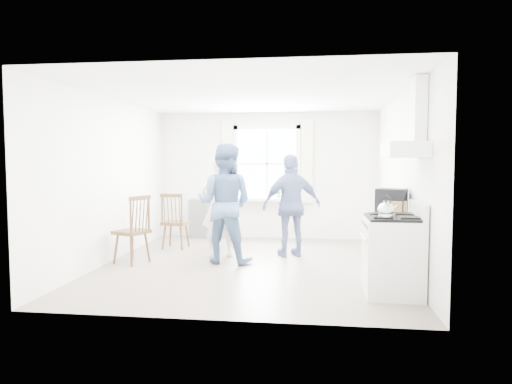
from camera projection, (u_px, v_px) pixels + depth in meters
name	position (u px, v px, depth m)	size (l,w,h in m)	color
room_shell	(251.00, 181.00, 7.00)	(4.62, 5.12, 2.64)	gray
window_assembly	(267.00, 168.00, 9.41)	(1.88, 0.24, 1.70)	white
range_hood	(409.00, 136.00, 5.36)	(0.45, 0.76, 0.94)	white
shelf_unit	(200.00, 219.00, 9.54)	(0.40, 0.30, 0.80)	slate
gas_stove	(393.00, 255.00, 5.48)	(0.68, 0.76, 1.12)	silver
kettle	(386.00, 210.00, 5.26)	(0.19, 0.19, 0.26)	silver
low_cabinet	(389.00, 247.00, 6.17)	(0.50, 0.55, 0.90)	white
stereo_stack	(392.00, 201.00, 6.15)	(0.47, 0.45, 0.34)	black
cardboard_box	(394.00, 208.00, 6.03)	(0.29, 0.20, 0.18)	tan
windsor_chair_a	(225.00, 219.00, 8.35)	(0.48, 0.48, 0.90)	#492E17
windsor_chair_b	(173.00, 215.00, 8.26)	(0.47, 0.46, 1.03)	#492E17
windsor_chair_c	(137.00, 222.00, 7.11)	(0.58, 0.59, 1.08)	#492E17
person_left	(219.00, 207.00, 7.58)	(0.62, 0.62, 1.70)	white
person_mid	(225.00, 203.00, 7.18)	(0.91, 0.91, 1.88)	slate
person_right	(292.00, 205.00, 7.65)	(1.01, 1.01, 1.72)	navy
potted_plant	(280.00, 191.00, 9.32)	(0.16, 0.16, 0.30)	#36793B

